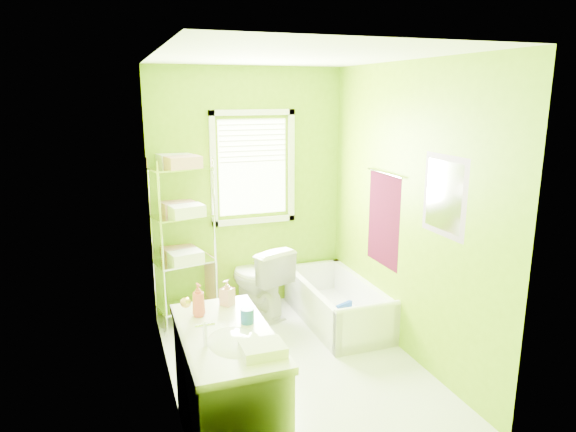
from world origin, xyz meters
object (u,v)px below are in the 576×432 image
object	(u,v)px
bathtub	(337,309)
wire_shelf_unit	(183,221)
toilet	(258,279)
vanity	(228,388)

from	to	relation	value
bathtub	wire_shelf_unit	distance (m)	1.82
toilet	wire_shelf_unit	world-z (taller)	wire_shelf_unit
toilet	bathtub	bearing A→B (deg)	126.79
vanity	toilet	bearing A→B (deg)	68.54
bathtub	toilet	distance (m)	0.89
toilet	vanity	distance (m)	2.15
bathtub	wire_shelf_unit	size ratio (longest dim) A/B	0.81
wire_shelf_unit	bathtub	bearing A→B (deg)	-22.35
vanity	wire_shelf_unit	size ratio (longest dim) A/B	0.64
wire_shelf_unit	toilet	bearing A→B (deg)	-9.73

